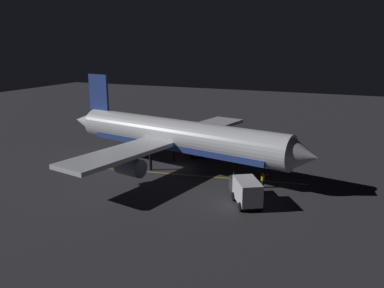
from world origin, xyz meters
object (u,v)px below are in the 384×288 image
(airliner, at_px, (174,136))
(baggage_truck, at_px, (246,191))
(ground_crew_worker, at_px, (263,180))
(catering_truck, at_px, (194,147))
(traffic_cone_near_right, at_px, (267,174))
(traffic_cone_near_left, at_px, (236,173))

(airliner, bearing_deg, baggage_truck, 56.56)
(airliner, height_order, ground_crew_worker, airliner)
(airliner, distance_m, catering_truck, 7.70)
(traffic_cone_near_right, bearing_deg, traffic_cone_near_left, -76.70)
(ground_crew_worker, bearing_deg, traffic_cone_near_right, -174.10)
(catering_truck, xyz_separation_m, traffic_cone_near_left, (6.57, 8.38, -0.91))
(catering_truck, relative_size, traffic_cone_near_right, 10.47)
(catering_truck, distance_m, ground_crew_worker, 15.89)
(ground_crew_worker, xyz_separation_m, traffic_cone_near_right, (-4.07, -0.42, -0.64))
(traffic_cone_near_left, bearing_deg, baggage_truck, 23.50)
(baggage_truck, bearing_deg, airliner, -123.44)
(airliner, xyz_separation_m, traffic_cone_near_left, (-0.49, 8.24, -3.97))
(baggage_truck, height_order, traffic_cone_near_left, baggage_truck)
(catering_truck, bearing_deg, traffic_cone_near_right, 64.86)
(airliner, distance_m, traffic_cone_near_right, 12.69)
(airliner, bearing_deg, ground_crew_worker, 77.74)
(baggage_truck, distance_m, traffic_cone_near_right, 9.28)
(baggage_truck, height_order, ground_crew_worker, baggage_truck)
(traffic_cone_near_right, bearing_deg, catering_truck, -115.14)
(traffic_cone_near_right, bearing_deg, airliner, -83.45)
(ground_crew_worker, relative_size, traffic_cone_near_left, 3.16)
(ground_crew_worker, distance_m, traffic_cone_near_right, 4.14)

